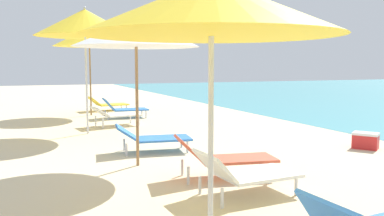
{
  "coord_description": "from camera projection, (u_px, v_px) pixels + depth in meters",
  "views": [
    {
      "loc": [
        -2.06,
        3.95,
        1.65
      ],
      "look_at": [
        0.72,
        10.62,
        0.89
      ],
      "focal_mm": 37.68,
      "sensor_mm": 36.0,
      "label": 1
    }
  ],
  "objects": [
    {
      "name": "umbrella_fifth",
      "position": [
        85.0,
        23.0,
        9.53
      ],
      "size": [
        2.34,
        2.34,
        3.04
      ],
      "color": "silver",
      "rests_on": "ground"
    },
    {
      "name": "cooler_box",
      "position": [
        366.0,
        140.0,
        8.02
      ],
      "size": [
        0.55,
        0.58,
        0.32
      ],
      "color": "red",
      "rests_on": "ground"
    },
    {
      "name": "lounger_fourth_inland",
      "position": [
        223.0,
        156.0,
        5.92
      ],
      "size": [
        1.56,
        0.83,
        0.63
      ],
      "rotation": [
        0.0,
        0.0,
        -0.19
      ],
      "color": "#D8593F",
      "rests_on": "ground"
    },
    {
      "name": "lounger_third_shoreside",
      "position": [
        245.0,
        172.0,
        5.11
      ],
      "size": [
        1.31,
        0.73,
        0.6
      ],
      "rotation": [
        0.0,
        0.0,
        0.05
      ],
      "color": "white",
      "rests_on": "ground"
    },
    {
      "name": "lounger_fifth_shoreside",
      "position": [
        116.0,
        114.0,
        11.02
      ],
      "size": [
        1.38,
        0.88,
        0.56
      ],
      "rotation": [
        0.0,
        0.0,
        0.16
      ],
      "color": "white",
      "rests_on": "ground"
    },
    {
      "name": "umbrella_farthest",
      "position": [
        89.0,
        37.0,
        13.17
      ],
      "size": [
        2.33,
        2.33,
        2.94
      ],
      "color": "olive",
      "rests_on": "ground"
    },
    {
      "name": "umbrella_third",
      "position": [
        211.0,
        8.0,
        3.54
      ],
      "size": [
        2.31,
        2.31,
        2.47
      ],
      "color": "silver",
      "rests_on": "ground"
    },
    {
      "name": "umbrella_fourth",
      "position": [
        136.0,
        34.0,
        6.46
      ],
      "size": [
        2.04,
        2.04,
        2.43
      ],
      "color": "olive",
      "rests_on": "ground"
    },
    {
      "name": "lounger_fourth_shoreside",
      "position": [
        152.0,
        137.0,
        7.71
      ],
      "size": [
        1.49,
        0.84,
        0.54
      ],
      "rotation": [
        0.0,
        0.0,
        -0.15
      ],
      "color": "blue",
      "rests_on": "ground"
    },
    {
      "name": "lounger_farthest_inland",
      "position": [
        124.0,
        108.0,
        12.77
      ],
      "size": [
        1.42,
        0.75,
        0.63
      ],
      "rotation": [
        0.0,
        0.0,
        -0.05
      ],
      "color": "blue",
      "rests_on": "ground"
    },
    {
      "name": "lounger_farthest_shoreside",
      "position": [
        107.0,
        104.0,
        14.82
      ],
      "size": [
        1.5,
        0.85,
        0.54
      ],
      "rotation": [
        0.0,
        0.0,
        0.13
      ],
      "color": "yellow",
      "rests_on": "ground"
    }
  ]
}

